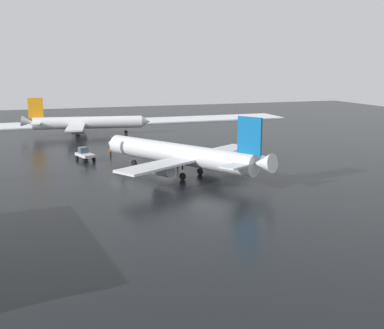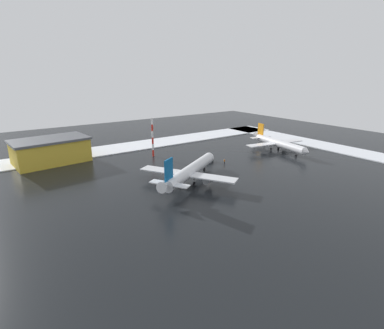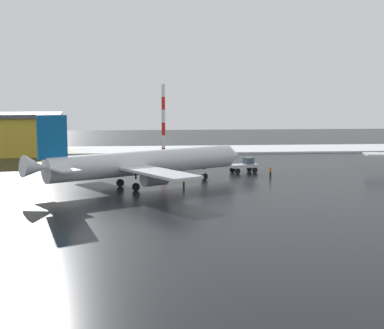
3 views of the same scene
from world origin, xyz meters
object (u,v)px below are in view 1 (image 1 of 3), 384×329
at_px(airplane_parked_portside, 85,123).
at_px(ground_crew_by_nose_gear, 178,162).
at_px(airplane_parked_starboard, 181,154).
at_px(pushback_tug, 85,154).
at_px(ground_crew_near_tug, 110,151).

height_order(airplane_parked_portside, ground_crew_by_nose_gear, airplane_parked_portside).
height_order(airplane_parked_starboard, airplane_parked_portside, airplane_parked_starboard).
relative_size(airplane_parked_starboard, pushback_tug, 6.32).
bearing_deg(ground_crew_by_nose_gear, airplane_parked_portside, -17.53).
distance_m(pushback_tug, ground_crew_by_nose_gear, 18.69).
height_order(airplane_parked_starboard, pushback_tug, airplane_parked_starboard).
bearing_deg(pushback_tug, ground_crew_by_nose_gear, -145.02).
xyz_separation_m(airplane_parked_portside, pushback_tug, (33.43, -4.05, -1.89)).
relative_size(pushback_tug, ground_crew_near_tug, 2.95).
relative_size(airplane_parked_starboard, ground_crew_near_tug, 18.66).
height_order(airplane_parked_portside, pushback_tug, airplane_parked_portside).
distance_m(airplane_parked_portside, ground_crew_near_tug, 30.39).
bearing_deg(airplane_parked_portside, ground_crew_near_tug, -78.18).
xyz_separation_m(pushback_tug, ground_crew_near_tug, (-3.15, 5.41, -0.31)).
distance_m(airplane_parked_starboard, pushback_tug, 22.20).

